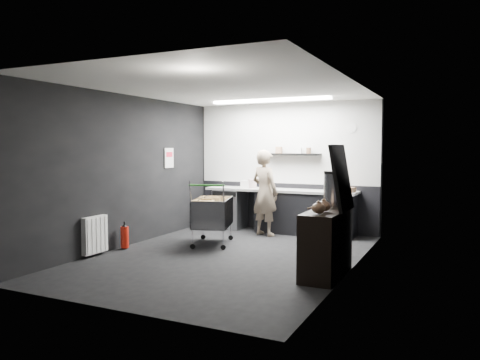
% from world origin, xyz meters
% --- Properties ---
extents(floor, '(5.50, 5.50, 0.00)m').
position_xyz_m(floor, '(0.00, 0.00, 0.00)').
color(floor, black).
rests_on(floor, ground).
extents(ceiling, '(5.50, 5.50, 0.00)m').
position_xyz_m(ceiling, '(0.00, 0.00, 2.70)').
color(ceiling, white).
rests_on(ceiling, wall_back).
extents(wall_back, '(5.50, 0.00, 5.50)m').
position_xyz_m(wall_back, '(0.00, 2.75, 1.35)').
color(wall_back, black).
rests_on(wall_back, floor).
extents(wall_front, '(5.50, 0.00, 5.50)m').
position_xyz_m(wall_front, '(0.00, -2.75, 1.35)').
color(wall_front, black).
rests_on(wall_front, floor).
extents(wall_left, '(0.00, 5.50, 5.50)m').
position_xyz_m(wall_left, '(-2.00, 0.00, 1.35)').
color(wall_left, black).
rests_on(wall_left, floor).
extents(wall_right, '(0.00, 5.50, 5.50)m').
position_xyz_m(wall_right, '(2.00, 0.00, 1.35)').
color(wall_right, black).
rests_on(wall_right, floor).
extents(kitchen_wall_panel, '(3.95, 0.02, 1.70)m').
position_xyz_m(kitchen_wall_panel, '(0.00, 2.73, 1.85)').
color(kitchen_wall_panel, silver).
rests_on(kitchen_wall_panel, wall_back).
extents(dado_panel, '(3.95, 0.02, 1.00)m').
position_xyz_m(dado_panel, '(0.00, 2.73, 0.50)').
color(dado_panel, black).
rests_on(dado_panel, wall_back).
extents(floating_shelf, '(1.20, 0.22, 0.04)m').
position_xyz_m(floating_shelf, '(0.20, 2.62, 1.62)').
color(floating_shelf, black).
rests_on(floating_shelf, wall_back).
extents(wall_clock, '(0.20, 0.03, 0.20)m').
position_xyz_m(wall_clock, '(1.40, 2.72, 2.15)').
color(wall_clock, white).
rests_on(wall_clock, wall_back).
extents(poster, '(0.02, 0.30, 0.40)m').
position_xyz_m(poster, '(-1.98, 1.30, 1.55)').
color(poster, white).
rests_on(poster, wall_left).
extents(poster_red_band, '(0.02, 0.22, 0.10)m').
position_xyz_m(poster_red_band, '(-1.98, 1.30, 1.62)').
color(poster_red_band, red).
rests_on(poster_red_band, poster).
extents(radiator, '(0.10, 0.50, 0.60)m').
position_xyz_m(radiator, '(-1.94, -0.90, 0.35)').
color(radiator, white).
rests_on(radiator, wall_left).
extents(ceiling_strip, '(2.40, 0.20, 0.04)m').
position_xyz_m(ceiling_strip, '(0.00, 1.85, 2.67)').
color(ceiling_strip, white).
rests_on(ceiling_strip, ceiling).
extents(prep_counter, '(3.20, 0.61, 0.90)m').
position_xyz_m(prep_counter, '(0.14, 2.42, 0.46)').
color(prep_counter, black).
rests_on(prep_counter, floor).
extents(person, '(0.73, 0.60, 1.72)m').
position_xyz_m(person, '(-0.15, 1.97, 0.86)').
color(person, '#C3B59B').
rests_on(person, floor).
extents(shopping_cart, '(0.91, 1.21, 1.14)m').
position_xyz_m(shopping_cart, '(-0.67, 0.74, 0.54)').
color(shopping_cart, silver).
rests_on(shopping_cart, floor).
extents(sideboard, '(0.51, 1.20, 1.80)m').
position_xyz_m(sideboard, '(1.77, -0.40, 0.57)').
color(sideboard, black).
rests_on(sideboard, floor).
extents(fire_extinguisher, '(0.14, 0.14, 0.46)m').
position_xyz_m(fire_extinguisher, '(-1.85, -0.27, 0.22)').
color(fire_extinguisher, '#AD180B').
rests_on(fire_extinguisher, floor).
extents(cardboard_box, '(0.57, 0.51, 0.09)m').
position_xyz_m(cardboard_box, '(1.28, 2.37, 0.95)').
color(cardboard_box, '#9F7555').
rests_on(cardboard_box, prep_counter).
extents(pink_tub, '(0.19, 0.19, 0.19)m').
position_xyz_m(pink_tub, '(-0.63, 2.42, 1.00)').
color(pink_tub, beige).
rests_on(pink_tub, prep_counter).
extents(white_container, '(0.20, 0.17, 0.16)m').
position_xyz_m(white_container, '(-0.77, 2.37, 0.98)').
color(white_container, white).
rests_on(white_container, prep_counter).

